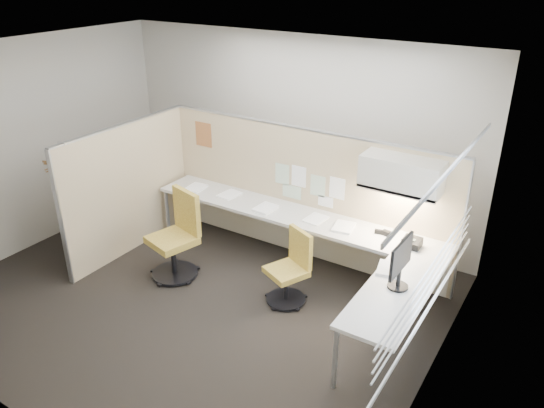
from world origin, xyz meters
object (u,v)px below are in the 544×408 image
Objects in this scene: chair_left at (178,238)px; monitor at (401,261)px; desk at (311,234)px; phone at (411,243)px; chair_right at (291,270)px.

monitor is at bearing 17.19° from chair_left.
phone is (1.21, 0.13, 0.18)m from desk.
monitor reaches higher than chair_right.
chair_right is at bearing 24.95° from chair_left.
monitor is 2.48× the size of phone.
monitor reaches higher than phone.
chair_left is 5.22× the size of phone.
chair_right is (1.49, 0.26, -0.10)m from chair_left.
chair_left is 1.25× the size of chair_right.
chair_right is at bearing -84.07° from desk.
desk is 4.56× the size of chair_right.
chair_left is at bearing 94.04° from monitor.
chair_left is 2.82m from phone.
monitor is 0.91m from phone.
chair_left is at bearing -159.19° from phone.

